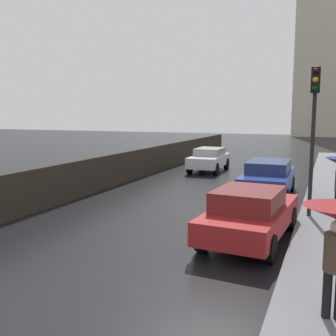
% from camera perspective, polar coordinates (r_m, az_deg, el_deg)
% --- Properties ---
extents(car_white_near_kerb, '(1.77, 3.85, 1.33)m').
position_cam_1_polar(car_white_near_kerb, '(22.63, 5.99, 1.32)').
color(car_white_near_kerb, silver).
rests_on(car_white_near_kerb, ground).
extents(car_blue_far_ahead, '(1.89, 4.50, 1.43)m').
position_cam_1_polar(car_blue_far_ahead, '(16.20, 14.35, -1.36)').
color(car_blue_far_ahead, navy).
rests_on(car_blue_far_ahead, ground).
extents(car_red_behind_camera, '(2.06, 4.38, 1.41)m').
position_cam_1_polar(car_red_behind_camera, '(10.47, 11.85, -6.48)').
color(car_red_behind_camera, maroon).
rests_on(car_red_behind_camera, ground).
extents(traffic_light, '(0.26, 0.39, 4.52)m').
position_cam_1_polar(traffic_light, '(12.70, 20.44, 7.25)').
color(traffic_light, black).
rests_on(traffic_light, sidewalk_strip).
extents(distant_tower, '(10.35, 9.03, 37.68)m').
position_cam_1_polar(distant_tower, '(65.05, 22.98, 19.20)').
color(distant_tower, beige).
rests_on(distant_tower, ground).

